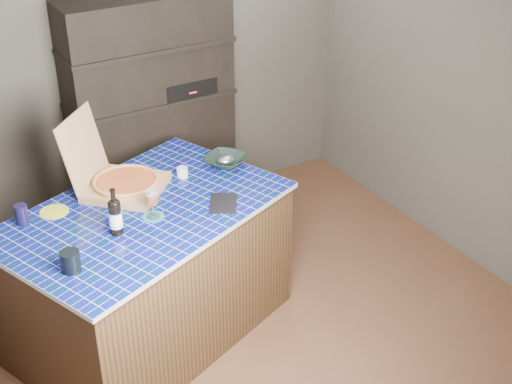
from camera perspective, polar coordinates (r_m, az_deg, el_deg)
room at (r=3.99m, az=0.12°, el=3.01°), size 3.50×3.50×3.50m
shelving_unit at (r=5.38m, az=-8.31°, el=6.05°), size 1.20×0.41×1.80m
kitchen_island at (r=4.43m, az=-8.62°, el=-6.42°), size 1.91×1.57×0.90m
pizza_box at (r=4.37m, az=-10.73°, el=0.91°), size 0.67×0.67×0.47m
mead_bottle at (r=3.94m, az=-11.19°, el=-1.92°), size 0.08×0.08×0.28m
teal_trivet at (r=4.10m, az=-8.21°, el=-1.98°), size 0.13×0.13×0.01m
wine_glass at (r=4.04m, az=-8.34°, el=-0.40°), size 0.08×0.08×0.19m
tumbler at (r=3.73m, az=-14.62°, el=-5.37°), size 0.10×0.10×0.11m
dvd_case at (r=4.18m, az=-2.61°, el=-0.89°), size 0.24×0.26×0.02m
bowl at (r=4.60m, az=-2.43°, el=2.51°), size 0.36×0.36×0.06m
foil_contents at (r=4.60m, az=-2.43°, el=2.61°), size 0.12×0.10×0.05m
white_jar at (r=4.49m, az=-5.91°, el=1.60°), size 0.07×0.07×0.06m
navy_cup at (r=4.19m, az=-18.25°, el=-1.70°), size 0.07×0.07×0.11m
green_trivet at (r=4.27m, az=-15.84°, el=-1.52°), size 0.17×0.17×0.01m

